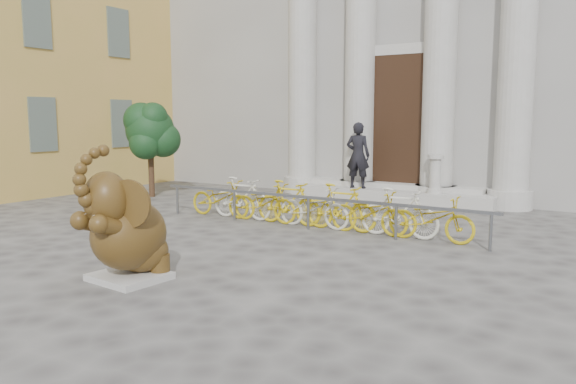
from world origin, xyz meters
The scene contains 9 objects.
ground centered at (0.00, 0.00, 0.00)m, with size 80.00×80.00×0.00m, color #474442.
classical_building centered at (0.00, 14.93, 5.98)m, with size 22.00×10.70×12.00m.
entrance_steps centered at (0.00, 9.40, 0.18)m, with size 6.00×1.20×0.36m, color #A8A59E.
ochre_building centered at (-13.00, 6.00, 6.00)m, with size 8.00×14.00×12.00m, color tan.
elephant_statue centered at (-0.32, -0.20, 0.73)m, with size 1.35×1.53×2.02m.
bike_rack centered at (0.05, 4.80, 0.50)m, with size 8.00×0.53×1.00m.
tree centered at (-6.50, 6.39, 1.99)m, with size 1.64×1.50×2.85m.
pedestrian centered at (-0.88, 9.05, 1.32)m, with size 0.70×0.46×1.91m, color black.
balustrade_post centered at (1.39, 9.10, 0.84)m, with size 0.43×0.43×1.05m.
Camera 1 is at (6.00, -5.81, 2.41)m, focal length 35.00 mm.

